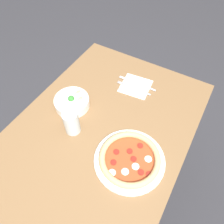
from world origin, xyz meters
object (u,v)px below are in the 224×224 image
(pizza, at_px, (129,160))
(glass, at_px, (72,122))
(fork, at_px, (134,88))
(knife, at_px, (139,84))
(bowl, at_px, (72,102))

(pizza, distance_m, glass, 0.30)
(fork, distance_m, knife, 0.04)
(bowl, height_order, fork, bowl)
(pizza, xyz_separation_m, knife, (0.43, 0.16, -0.01))
(bowl, height_order, glass, glass)
(pizza, bearing_deg, bowl, 71.52)
(fork, distance_m, glass, 0.40)
(knife, height_order, glass, glass)
(glass, bearing_deg, fork, -18.81)
(glass, bearing_deg, pizza, -92.51)
(knife, bearing_deg, bowl, 53.35)
(fork, bearing_deg, knife, -99.98)
(pizza, relative_size, bowl, 1.72)
(fork, bearing_deg, bowl, 50.08)
(glass, bearing_deg, bowl, 37.52)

